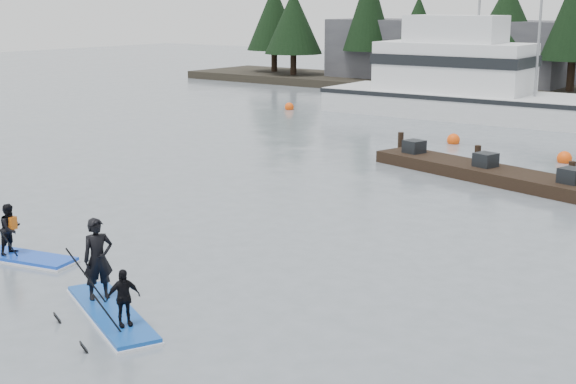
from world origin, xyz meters
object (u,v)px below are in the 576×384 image
Objects in this scene: paddleboard_duo at (108,287)px; floating_dock at (532,182)px; fishing_boat_large at (480,103)px; paddleboard_solo at (11,242)px.

floating_dock is at bearing 104.80° from paddleboard_duo.
fishing_boat_large is 30.81m from paddleboard_solo.
fishing_boat_large is at bearing 134.22° from floating_dock.
paddleboard_duo is (6.07, -31.77, -0.21)m from fishing_boat_large.
floating_dock is 17.20m from paddleboard_solo.
paddleboard_solo is at bearing -167.51° from paddleboard_duo.
fishing_boat_large reaches higher than paddleboard_duo.
fishing_boat_large is 1.41× the size of floating_dock.
paddleboard_solo is 4.90m from paddleboard_duo.
fishing_boat_large is at bearing 124.93° from paddleboard_duo.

